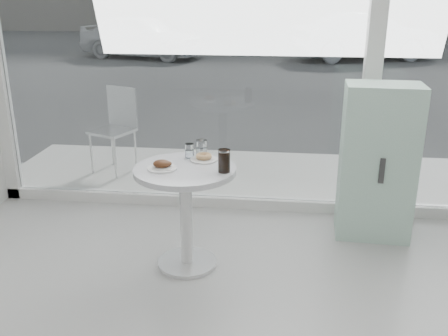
# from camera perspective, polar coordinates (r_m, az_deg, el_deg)

# --- Properties ---
(room_shell) EXTENTS (6.00, 6.00, 6.00)m
(room_shell) POSITION_cam_1_polar(r_m,az_deg,el_deg) (0.78, -5.32, 17.60)
(room_shell) COLOR white
(room_shell) RESTS_ON ground
(storefront) EXTENTS (5.00, 0.14, 3.00)m
(storefront) POSITION_cam_1_polar(r_m,az_deg,el_deg) (4.33, 5.88, 16.52)
(storefront) COLOR white
(storefront) RESTS_ON ground
(main_table) EXTENTS (0.72, 0.72, 0.77)m
(main_table) POSITION_cam_1_polar(r_m,az_deg,el_deg) (3.57, -4.41, -3.27)
(main_table) COLOR silver
(main_table) RESTS_ON ground
(patio_deck) EXTENTS (5.60, 1.60, 0.05)m
(patio_deck) POSITION_cam_1_polar(r_m,az_deg,el_deg) (5.47, 4.68, -0.93)
(patio_deck) COLOR silver
(patio_deck) RESTS_ON ground
(street) EXTENTS (40.00, 24.00, 0.00)m
(street) POSITION_cam_1_polar(r_m,az_deg,el_deg) (17.44, 6.39, 13.05)
(street) COLOR #3D3D3D
(street) RESTS_ON ground
(mint_cabinet) EXTENTS (0.60, 0.42, 1.27)m
(mint_cabinet) POSITION_cam_1_polar(r_m,az_deg,el_deg) (4.20, 17.12, 0.62)
(mint_cabinet) COLOR #9BC5AE
(mint_cabinet) RESTS_ON ground
(patio_chair) EXTENTS (0.52, 0.52, 0.92)m
(patio_chair) POSITION_cam_1_polar(r_m,az_deg,el_deg) (5.58, -12.21, 4.95)
(patio_chair) COLOR silver
(patio_chair) RESTS_ON patio_deck
(car_white) EXTENTS (4.13, 2.54, 1.31)m
(car_white) POSITION_cam_1_polar(r_m,az_deg,el_deg) (15.86, -9.34, 14.67)
(car_white) COLOR silver
(car_white) RESTS_ON street
(car_silver) EXTENTS (4.35, 2.62, 1.35)m
(car_silver) POSITION_cam_1_polar(r_m,az_deg,el_deg) (15.69, 15.72, 14.24)
(car_silver) COLOR #AFB2B7
(car_silver) RESTS_ON street
(plate_fritter) EXTENTS (0.20, 0.20, 0.07)m
(plate_fritter) POSITION_cam_1_polar(r_m,az_deg,el_deg) (3.47, -7.05, 0.28)
(plate_fritter) COLOR white
(plate_fritter) RESTS_ON main_table
(plate_donut) EXTENTS (0.20, 0.20, 0.05)m
(plate_donut) POSITION_cam_1_polar(r_m,az_deg,el_deg) (3.63, -2.32, 1.17)
(plate_donut) COLOR white
(plate_donut) RESTS_ON main_table
(water_tumbler_a) EXTENTS (0.07, 0.07, 0.11)m
(water_tumbler_a) POSITION_cam_1_polar(r_m,az_deg,el_deg) (3.68, -3.98, 1.88)
(water_tumbler_a) COLOR white
(water_tumbler_a) RESTS_ON main_table
(water_tumbler_b) EXTENTS (0.08, 0.08, 0.13)m
(water_tumbler_b) POSITION_cam_1_polar(r_m,az_deg,el_deg) (3.69, -2.57, 2.11)
(water_tumbler_b) COLOR white
(water_tumbler_b) RESTS_ON main_table
(cola_glass) EXTENTS (0.08, 0.08, 0.16)m
(cola_glass) POSITION_cam_1_polar(r_m,az_deg,el_deg) (3.38, 0.01, 0.78)
(cola_glass) COLOR white
(cola_glass) RESTS_ON main_table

